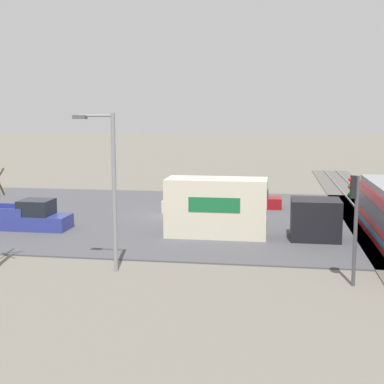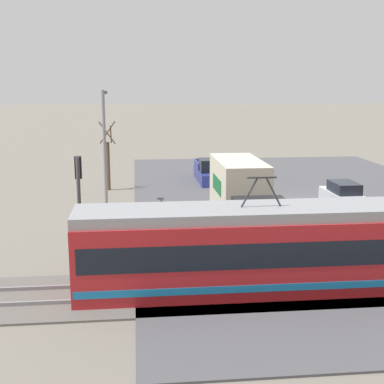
{
  "view_description": "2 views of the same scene",
  "coord_description": "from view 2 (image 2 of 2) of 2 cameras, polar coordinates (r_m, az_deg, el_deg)",
  "views": [
    {
      "loc": [
        36.93,
        7.45,
        7.37
      ],
      "look_at": [
        8.62,
        3.09,
        3.11
      ],
      "focal_mm": 50.0,
      "sensor_mm": 36.0,
      "label": 1
    },
    {
      "loc": [
        11.57,
        33.4,
        7.84
      ],
      "look_at": [
        8.38,
        3.47,
        1.61
      ],
      "focal_mm": 50.0,
      "sensor_mm": 36.0,
      "label": 2
    }
  ],
  "objects": [
    {
      "name": "ground_plane",
      "position": [
        36.2,
        12.72,
        -1.11
      ],
      "size": [
        320.0,
        320.0,
        0.0
      ],
      "primitive_type": "plane",
      "color": "slate"
    },
    {
      "name": "road_surface",
      "position": [
        36.19,
        12.72,
        -1.05
      ],
      "size": [
        23.38,
        41.37,
        0.08
      ],
      "color": "#4C4C51",
      "rests_on": "ground"
    },
    {
      "name": "light_rail_tram",
      "position": [
        20.45,
        7.26,
        -6.07
      ],
      "size": [
        13.85,
        2.74,
        4.34
      ],
      "color": "#B21E23",
      "rests_on": "ground"
    },
    {
      "name": "box_truck",
      "position": [
        29.13,
        5.5,
        -0.59
      ],
      "size": [
        2.49,
        10.15,
        3.45
      ],
      "color": "black",
      "rests_on": "ground"
    },
    {
      "name": "pickup_truck",
      "position": [
        42.37,
        1.98,
        2.1
      ],
      "size": [
        2.02,
        5.71,
        1.88
      ],
      "color": "navy",
      "rests_on": "ground"
    },
    {
      "name": "sedan_car_0",
      "position": [
        35.05,
        15.88,
        -0.47
      ],
      "size": [
        1.71,
        4.47,
        1.58
      ],
      "rotation": [
        0.0,
        0.0,
        3.14
      ],
      "color": "silver",
      "rests_on": "ground"
    },
    {
      "name": "traffic_light_pole",
      "position": [
        23.16,
        -11.95,
        -0.34
      ],
      "size": [
        0.28,
        0.47,
        4.77
      ],
      "color": "#47474C",
      "rests_on": "ground"
    },
    {
      "name": "street_tree",
      "position": [
        39.55,
        -8.93,
        3.49
      ],
      "size": [
        1.19,
        0.99,
        5.06
      ],
      "color": "brown",
      "rests_on": "ground"
    },
    {
      "name": "street_lamp_near_crossing",
      "position": [
        33.65,
        -9.31,
        5.48
      ],
      "size": [
        0.36,
        1.95,
        7.36
      ],
      "color": "gray",
      "rests_on": "ground"
    }
  ]
}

